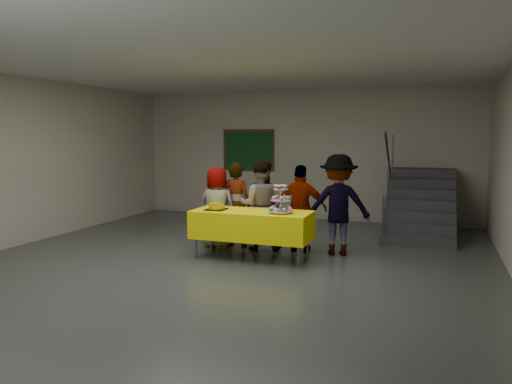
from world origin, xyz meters
TOP-DOWN VIEW (x-y plane):
  - room_shell at (0.00, 0.02)m, footprint 10.00×10.04m
  - bake_table at (0.25, 0.89)m, footprint 1.88×0.78m
  - cupcake_stand at (0.75, 0.83)m, footprint 0.38×0.38m
  - bear_cake at (-0.33, 0.81)m, footprint 0.32×0.36m
  - schoolchild_a at (-0.61, 1.46)m, footprint 0.70×0.47m
  - schoolchild_b at (-0.31, 1.64)m, footprint 0.56×0.38m
  - schoolchild_c at (0.16, 1.54)m, footprint 0.87×0.74m
  - schoolchild_d at (0.86, 1.62)m, footprint 0.89×0.42m
  - schoolchild_e at (1.48, 1.65)m, footprint 1.19×0.86m
  - staircase at (2.70, 4.13)m, footprint 1.30×2.40m
  - noticeboard at (-1.34, 4.96)m, footprint 1.30×0.05m

SIDE VIEW (x-z plane):
  - staircase at x=2.70m, z-range -0.53..1.51m
  - bake_table at x=0.25m, z-range 0.17..0.94m
  - schoolchild_a at x=-0.61m, z-range 0.00..1.41m
  - schoolchild_d at x=0.86m, z-range 0.00..1.47m
  - schoolchild_b at x=-0.31m, z-range 0.00..1.49m
  - schoolchild_c at x=0.16m, z-range 0.00..1.54m
  - schoolchild_e at x=1.48m, z-range 0.00..1.65m
  - bear_cake at x=-0.33m, z-range 0.77..0.89m
  - cupcake_stand at x=0.75m, z-range 0.72..1.17m
  - noticeboard at x=-1.34m, z-range 1.10..2.10m
  - room_shell at x=0.00m, z-range 0.62..3.64m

